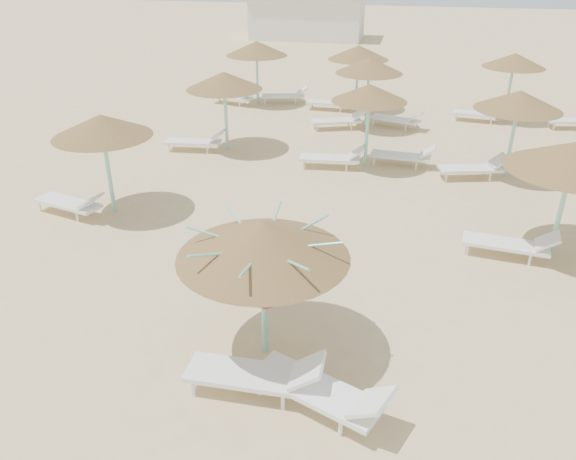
# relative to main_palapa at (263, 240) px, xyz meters

# --- Properties ---
(ground) EXTENTS (120.00, 120.00, 0.00)m
(ground) POSITION_rel_main_palapa_xyz_m (0.24, 0.34, -2.22)
(ground) COLOR #D4BB81
(ground) RESTS_ON ground
(main_palapa) EXTENTS (2.86, 2.86, 2.56)m
(main_palapa) POSITION_rel_main_palapa_xyz_m (0.00, 0.00, 0.00)
(main_palapa) COLOR #7DD8C3
(main_palapa) RESTS_ON ground
(lounger_main_a) EXTENTS (2.22, 0.69, 0.81)m
(lounger_main_a) POSITION_rel_main_palapa_xyz_m (0.17, -1.07, -1.84)
(lounger_main_a) COLOR white
(lounger_main_a) RESTS_ON ground
(lounger_main_b) EXTENTS (2.34, 1.49, 0.82)m
(lounger_main_b) POSITION_rel_main_palapa_xyz_m (1.25, -1.24, -1.83)
(lounger_main_b) COLOR white
(lounger_main_b) RESTS_ON ground
(palapa_field) EXTENTS (19.34, 14.40, 2.72)m
(palapa_field) POSITION_rel_main_palapa_xyz_m (3.04, 10.72, 0.08)
(palapa_field) COLOR #7DD8C3
(palapa_field) RESTS_ON ground
(service_hut) EXTENTS (8.40, 4.40, 3.25)m
(service_hut) POSITION_rel_main_palapa_xyz_m (-5.76, 35.34, -0.58)
(service_hut) COLOR silver
(service_hut) RESTS_ON ground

